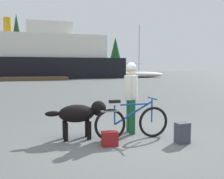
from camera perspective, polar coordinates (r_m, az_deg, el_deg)
name	(u,v)px	position (r m, az deg, el deg)	size (l,w,h in m)	color
ground_plane	(126,142)	(5.30, 3.22, -12.11)	(160.00, 160.00, 0.00)	#595B5B
bicycle	(132,122)	(5.43, 4.59, -7.55)	(1.70, 0.44, 0.90)	black
person_cyclist	(131,91)	(5.82, 4.43, -0.37)	(0.32, 0.53, 1.69)	#19592D
dog	(81,114)	(5.46, -7.33, -5.61)	(1.34, 0.46, 0.83)	black
backpack	(182,133)	(5.37, 16.04, -9.69)	(0.28, 0.20, 0.43)	#3F3F4C
handbag_pannier	(110,139)	(5.01, -0.52, -11.38)	(0.32, 0.18, 0.29)	maroon
ferry_boat	(33,58)	(37.63, -18.00, 7.07)	(25.84, 8.96, 8.48)	black
sailboat_moored	(139,74)	(37.47, 6.28, 3.52)	(8.07, 2.26, 7.87)	silver
pine_tree_far_left	(17,36)	(58.31, -21.27, 11.45)	(3.20, 3.20, 13.12)	#4C331E
pine_tree_center	(64,49)	(57.10, -11.21, 9.14)	(4.19, 4.19, 8.78)	#4C331E
pine_tree_far_right	(115,50)	(61.03, 0.80, 9.12)	(3.02, 3.02, 8.86)	#4C331E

